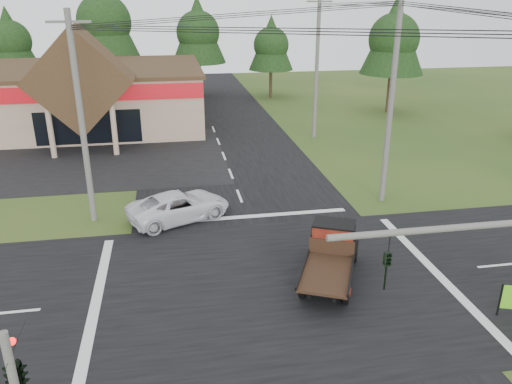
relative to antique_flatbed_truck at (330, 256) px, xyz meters
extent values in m
plane|color=#2C491A|center=(-2.35, -0.23, -1.08)|extent=(120.00, 120.00, 0.00)
cube|color=black|center=(-2.35, -0.23, -1.07)|extent=(12.00, 120.00, 0.02)
cube|color=black|center=(-2.35, -0.23, -1.07)|extent=(120.00, 12.00, 0.02)
cube|color=black|center=(-16.35, 18.77, -1.07)|extent=(28.00, 14.00, 0.02)
cube|color=tan|center=(-18.35, 29.77, 1.42)|extent=(30.00, 15.00, 5.00)
cube|color=#3D2C19|center=(-18.35, 29.77, 3.97)|extent=(30.40, 15.40, 0.30)
cube|color=#3D2C19|center=(-12.35, 21.27, 4.22)|extent=(7.78, 4.00, 7.78)
cylinder|color=tan|center=(-14.55, 19.57, 0.92)|extent=(0.40, 0.40, 4.00)
cylinder|color=tan|center=(-10.15, 19.57, 0.92)|extent=(0.40, 0.40, 4.00)
cube|color=black|center=(-12.35, 22.25, 0.42)|extent=(8.00, 0.08, 2.60)
cylinder|color=#595651|center=(1.15, -7.73, 4.92)|extent=(8.00, 0.16, 0.16)
imported|color=black|center=(-1.35, -7.73, 3.92)|extent=(0.16, 0.20, 1.00)
imported|color=black|center=(-9.85, -7.53, 2.62)|extent=(0.53, 2.48, 1.00)
sphere|color=#FF0C0C|center=(-9.85, -7.38, 2.82)|extent=(0.18, 0.18, 0.18)
cylinder|color=#595651|center=(-10.35, 7.77, 4.17)|extent=(0.30, 0.30, 10.50)
cube|color=#595651|center=(-10.35, 7.77, 8.82)|extent=(2.00, 0.12, 0.12)
cylinder|color=#595651|center=(5.65, 7.77, 4.67)|extent=(0.30, 0.30, 11.50)
cylinder|color=#595651|center=(5.65, 21.77, 4.52)|extent=(0.30, 0.30, 11.20)
cube|color=#595651|center=(5.65, 21.77, 9.52)|extent=(2.00, 0.12, 0.12)
cylinder|color=#332316|center=(-22.35, 41.77, 0.67)|extent=(0.36, 0.36, 3.50)
cone|color=black|center=(-22.35, 41.77, 5.72)|extent=(5.60, 5.60, 6.60)
sphere|color=black|center=(-22.35, 41.77, 5.42)|extent=(4.40, 4.40, 4.40)
cylinder|color=#332316|center=(-12.35, 40.77, 1.19)|extent=(0.36, 0.36, 4.55)
cone|color=black|center=(-12.35, 40.77, 7.76)|extent=(7.28, 7.28, 8.58)
sphere|color=black|center=(-12.35, 40.77, 7.37)|extent=(5.72, 5.72, 5.72)
cylinder|color=#332316|center=(-2.35, 41.77, 0.84)|extent=(0.36, 0.36, 3.85)
cone|color=black|center=(-2.35, 41.77, 6.40)|extent=(6.16, 6.16, 7.26)
sphere|color=black|center=(-2.35, 41.77, 6.07)|extent=(4.84, 4.84, 4.84)
cylinder|color=#332316|center=(5.65, 39.77, 0.49)|extent=(0.36, 0.36, 3.15)
cone|color=black|center=(5.65, 39.77, 5.04)|extent=(5.04, 5.04, 5.94)
sphere|color=black|center=(5.65, 39.77, 4.77)|extent=(3.96, 3.96, 3.96)
cylinder|color=#332316|center=(15.65, 29.77, 0.84)|extent=(0.36, 0.36, 3.85)
cone|color=black|center=(15.65, 29.77, 6.40)|extent=(6.16, 6.16, 7.26)
sphere|color=black|center=(15.65, 29.77, 6.07)|extent=(4.84, 4.84, 4.84)
imported|color=white|center=(-5.91, 7.15, -0.34)|extent=(5.91, 4.38, 1.49)
camera|label=1|loc=(-6.10, -17.18, 9.91)|focal=35.00mm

